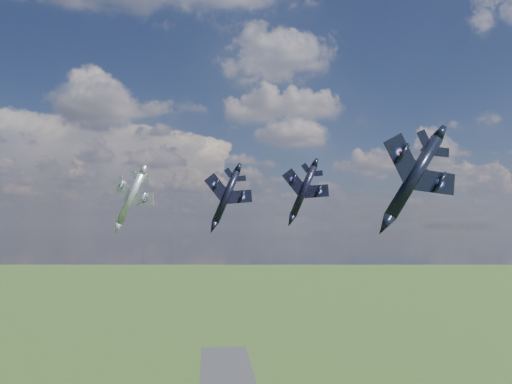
{
  "coord_description": "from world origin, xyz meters",
  "views": [
    {
      "loc": [
        -10.03,
        -75.31,
        77.17
      ],
      "look_at": [
        -1.93,
        10.12,
        83.06
      ],
      "focal_mm": 35.0,
      "sensor_mm": 36.0,
      "label": 1
    }
  ],
  "objects_px": {
    "jet_right_navy": "(414,177)",
    "jet_lead_navy": "(226,197)",
    "jet_high_navy": "(303,191)",
    "jet_left_silver": "(130,198)"
  },
  "relations": [
    {
      "from": "jet_lead_navy",
      "to": "jet_left_silver",
      "type": "relative_size",
      "value": 0.91
    },
    {
      "from": "jet_lead_navy",
      "to": "jet_left_silver",
      "type": "xyz_separation_m",
      "value": [
        -17.91,
        11.43,
        0.21
      ]
    },
    {
      "from": "jet_high_navy",
      "to": "jet_left_silver",
      "type": "bearing_deg",
      "value": -173.14
    },
    {
      "from": "jet_right_navy",
      "to": "jet_lead_navy",
      "type": "bearing_deg",
      "value": 122.71
    },
    {
      "from": "jet_lead_navy",
      "to": "jet_right_navy",
      "type": "bearing_deg",
      "value": -58.08
    },
    {
      "from": "jet_right_navy",
      "to": "jet_high_navy",
      "type": "bearing_deg",
      "value": 90.91
    },
    {
      "from": "jet_left_silver",
      "to": "jet_right_navy",
      "type": "bearing_deg",
      "value": -20.19
    },
    {
      "from": "jet_lead_navy",
      "to": "jet_high_navy",
      "type": "distance_m",
      "value": 21.98
    },
    {
      "from": "jet_high_navy",
      "to": "jet_left_silver",
      "type": "height_order",
      "value": "jet_high_navy"
    },
    {
      "from": "jet_lead_navy",
      "to": "jet_left_silver",
      "type": "distance_m",
      "value": 21.25
    }
  ]
}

